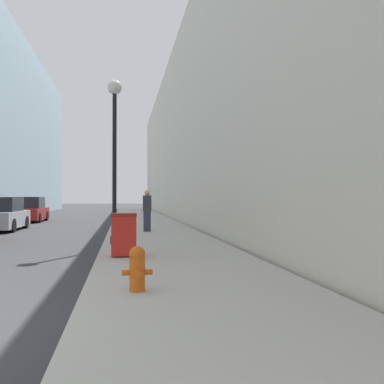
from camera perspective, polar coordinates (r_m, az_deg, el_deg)
sidewalk_right at (r=23.48m, az=-5.93°, el=-4.48°), size 3.92×60.00×0.15m
building_right_stone at (r=33.05m, az=7.48°, el=6.92°), size 12.00×60.00×11.99m
fire_hydrant at (r=6.93m, az=-7.31°, el=-9.95°), size 0.49×0.37×0.71m
trash_bin at (r=10.95m, az=-9.07°, el=-5.56°), size 0.63×0.61×1.08m
lamppost at (r=13.99m, az=-10.29°, el=7.71°), size 0.47×0.47×5.24m
parked_sedan_near at (r=22.83m, az=-24.15°, el=-2.85°), size 1.95×4.43×1.63m
parked_sedan_far at (r=30.10m, az=-20.78°, el=-2.32°), size 1.82×4.37×1.64m
pedestrian_on_sidewalk at (r=18.60m, az=-6.01°, el=-2.49°), size 0.36×0.23×1.79m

